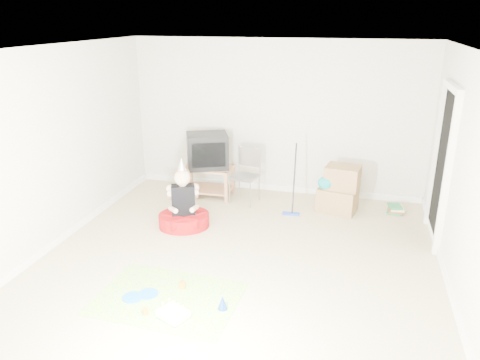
% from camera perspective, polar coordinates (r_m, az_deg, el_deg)
% --- Properties ---
extents(ground, '(5.00, 5.00, 0.00)m').
position_cam_1_polar(ground, '(6.12, -0.02, -9.27)').
color(ground, '#C7B88F').
rests_on(ground, ground).
extents(doorway_recess, '(0.02, 0.90, 2.05)m').
position_cam_1_polar(doorway_recess, '(6.78, 23.46, 1.38)').
color(doorway_recess, black).
rests_on(doorway_recess, ground).
extents(tv_stand, '(0.84, 0.53, 0.52)m').
position_cam_1_polar(tv_stand, '(8.00, -3.92, 0.15)').
color(tv_stand, '#AC724D').
rests_on(tv_stand, ground).
extents(crt_tv, '(0.82, 0.76, 0.57)m').
position_cam_1_polar(crt_tv, '(7.85, -4.01, 3.60)').
color(crt_tv, black).
rests_on(crt_tv, tv_stand).
extents(folding_chair, '(0.49, 0.47, 0.92)m').
position_cam_1_polar(folding_chair, '(7.64, 0.57, 0.41)').
color(folding_chair, gray).
rests_on(folding_chair, ground).
extents(cardboard_boxes, '(0.67, 0.56, 0.74)m').
position_cam_1_polar(cardboard_boxes, '(7.49, 11.96, -1.17)').
color(cardboard_boxes, '#977249').
rests_on(cardboard_boxes, ground).
extents(floor_mop, '(0.27, 0.36, 1.07)m').
position_cam_1_polar(floor_mop, '(7.26, 6.29, -2.31)').
color(floor_mop, blue).
rests_on(floor_mop, ground).
extents(book_pile, '(0.25, 0.30, 0.12)m').
position_cam_1_polar(book_pile, '(7.79, 18.44, -3.33)').
color(book_pile, '#287A49').
rests_on(book_pile, ground).
extents(seated_woman, '(0.96, 0.96, 1.06)m').
position_cam_1_polar(seated_woman, '(6.88, -6.87, -3.90)').
color(seated_woman, '#AA0F12').
rests_on(seated_woman, ground).
extents(party_mat, '(1.60, 1.20, 0.01)m').
position_cam_1_polar(party_mat, '(5.37, -8.84, -14.04)').
color(party_mat, '#FF358F').
rests_on(party_mat, ground).
extents(birthday_cake, '(0.36, 0.33, 0.14)m').
position_cam_1_polar(birthday_cake, '(5.04, -8.14, -15.93)').
color(birthday_cake, white).
rests_on(birthday_cake, party_mat).
extents(blue_plate_near, '(0.24, 0.24, 0.01)m').
position_cam_1_polar(blue_plate_near, '(5.46, -11.13, -13.45)').
color(blue_plate_near, blue).
rests_on(blue_plate_near, party_mat).
extents(blue_plate_far, '(0.29, 0.29, 0.01)m').
position_cam_1_polar(blue_plate_far, '(5.43, -12.96, -13.77)').
color(blue_plate_far, blue).
rests_on(blue_plate_far, party_mat).
extents(orange_cup_near, '(0.08, 0.08, 0.08)m').
position_cam_1_polar(orange_cup_near, '(5.49, -7.06, -12.57)').
color(orange_cup_near, orange).
rests_on(orange_cup_near, party_mat).
extents(orange_cup_far, '(0.07, 0.07, 0.07)m').
position_cam_1_polar(orange_cup_far, '(5.14, -11.45, -15.43)').
color(orange_cup_far, orange).
rests_on(orange_cup_far, party_mat).
extents(blue_party_hat, '(0.14, 0.14, 0.16)m').
position_cam_1_polar(blue_party_hat, '(5.10, -2.15, -14.68)').
color(blue_party_hat, blue).
rests_on(blue_party_hat, party_mat).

